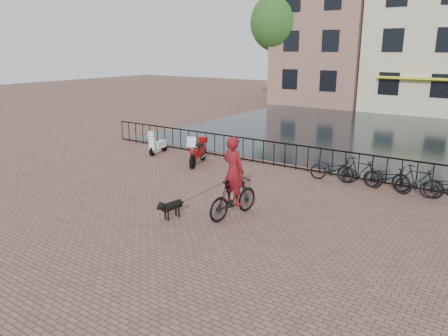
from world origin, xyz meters
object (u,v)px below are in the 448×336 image
Objects in this scene: cyclist at (233,182)px; scooter at (158,141)px; dog at (172,208)px; motorcycle at (198,148)px.

cyclist is 2.12× the size of scooter.
scooter is (-5.76, 5.56, 0.28)m from dog.
motorcycle is 2.69m from scooter.
cyclist is 3.01× the size of dog.
cyclist is at bearing -63.10° from motorcycle.
scooter is at bearing 143.51° from dog.
dog is at bearing -53.84° from scooter.
dog is (-1.36, -1.10, -0.75)m from cyclist.
dog is at bearing 47.64° from cyclist.
motorcycle is at bearing -33.21° from cyclist.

